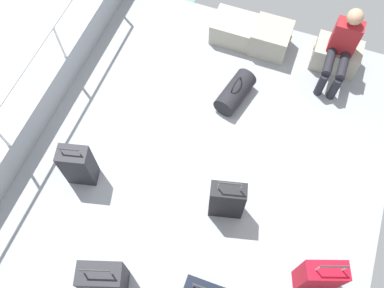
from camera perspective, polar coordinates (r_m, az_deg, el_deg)
ground_plane at (r=5.27m, az=1.52°, el=-3.53°), size 4.40×5.20×0.06m
gunwale_port at (r=5.71m, az=-19.45°, el=4.65°), size 0.06×5.20×0.45m
railing_port at (r=5.28m, az=-21.26°, el=7.77°), size 0.04×4.20×1.02m
cargo_crate_0 at (r=6.29m, az=5.72°, el=15.33°), size 0.64×0.49×0.35m
cargo_crate_1 at (r=6.20m, az=10.70°, el=13.92°), size 0.55×0.50×0.41m
cargo_crate_2 at (r=6.25m, az=19.02°, el=11.33°), size 0.66×0.41×0.39m
passenger_seated at (r=5.85m, az=19.77°, el=12.28°), size 0.34×0.66×1.09m
suitcase_0 at (r=4.72m, az=16.97°, el=-16.81°), size 0.46×0.33×0.86m
suitcase_1 at (r=4.67m, az=-11.98°, el=-17.44°), size 0.51×0.38×0.75m
suitcase_4 at (r=5.07m, az=-15.25°, el=-2.82°), size 0.39×0.30×0.77m
suitcase_5 at (r=4.74m, az=4.76°, el=-7.65°), size 0.42×0.28×0.87m
duffel_bag at (r=5.64m, az=5.90°, el=7.03°), size 0.43×0.67×0.43m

